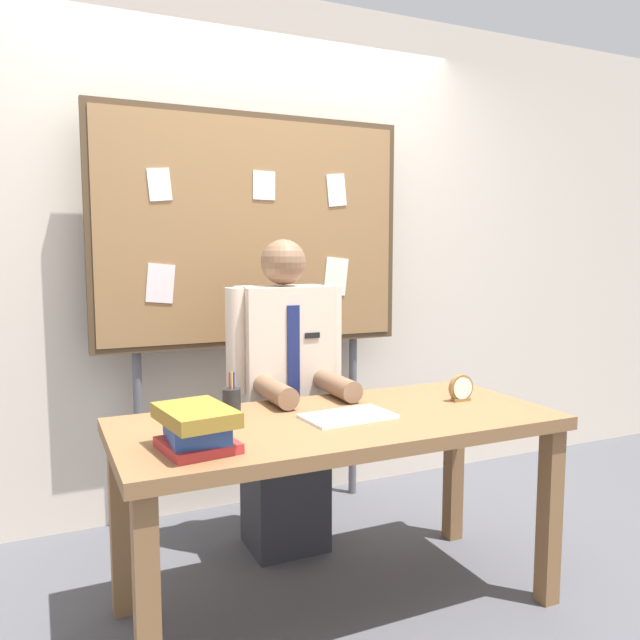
{
  "coord_description": "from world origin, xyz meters",
  "views": [
    {
      "loc": [
        -1.02,
        -2.05,
        1.37
      ],
      "look_at": [
        0.0,
        0.17,
        1.1
      ],
      "focal_mm": 35.2,
      "sensor_mm": 36.0,
      "label": 1
    }
  ],
  "objects_px": {
    "bulletin_board": "(254,235)",
    "open_notebook": "(348,416)",
    "desk_clock": "(461,389)",
    "person": "(285,408)",
    "desk": "(339,442)",
    "pen_holder": "(232,400)",
    "book_stack": "(197,428)"
  },
  "relations": [
    {
      "from": "bulletin_board",
      "to": "open_notebook",
      "type": "xyz_separation_m",
      "value": [
        0.03,
        -0.99,
        -0.69
      ]
    },
    {
      "from": "desk_clock",
      "to": "person",
      "type": "bearing_deg",
      "value": 137.54
    },
    {
      "from": "desk",
      "to": "desk_clock",
      "type": "relative_size",
      "value": 14.89
    },
    {
      "from": "open_notebook",
      "to": "pen_holder",
      "type": "distance_m",
      "value": 0.45
    },
    {
      "from": "desk_clock",
      "to": "pen_holder",
      "type": "relative_size",
      "value": 0.69
    },
    {
      "from": "desk_clock",
      "to": "pen_holder",
      "type": "distance_m",
      "value": 0.94
    },
    {
      "from": "desk",
      "to": "book_stack",
      "type": "height_order",
      "value": "book_stack"
    },
    {
      "from": "bulletin_board",
      "to": "desk_clock",
      "type": "bearing_deg",
      "value": -58.68
    },
    {
      "from": "open_notebook",
      "to": "pen_holder",
      "type": "relative_size",
      "value": 2.06
    },
    {
      "from": "desk",
      "to": "open_notebook",
      "type": "relative_size",
      "value": 4.98
    },
    {
      "from": "desk",
      "to": "person",
      "type": "relative_size",
      "value": 1.16
    },
    {
      "from": "bulletin_board",
      "to": "desk_clock",
      "type": "height_order",
      "value": "bulletin_board"
    },
    {
      "from": "desk",
      "to": "desk_clock",
      "type": "height_order",
      "value": "desk_clock"
    },
    {
      "from": "person",
      "to": "open_notebook",
      "type": "bearing_deg",
      "value": -87.08
    },
    {
      "from": "book_stack",
      "to": "pen_holder",
      "type": "xyz_separation_m",
      "value": [
        0.23,
        0.39,
        -0.02
      ]
    },
    {
      "from": "book_stack",
      "to": "pen_holder",
      "type": "distance_m",
      "value": 0.46
    },
    {
      "from": "book_stack",
      "to": "desk_clock",
      "type": "relative_size",
      "value": 2.77
    },
    {
      "from": "person",
      "to": "open_notebook",
      "type": "xyz_separation_m",
      "value": [
        0.03,
        -0.57,
        0.1
      ]
    },
    {
      "from": "desk_clock",
      "to": "bulletin_board",
      "type": "bearing_deg",
      "value": 121.32
    },
    {
      "from": "person",
      "to": "pen_holder",
      "type": "bearing_deg",
      "value": -137.4
    },
    {
      "from": "book_stack",
      "to": "desk_clock",
      "type": "height_order",
      "value": "book_stack"
    },
    {
      "from": "open_notebook",
      "to": "pen_holder",
      "type": "xyz_separation_m",
      "value": [
        -0.37,
        0.25,
        0.04
      ]
    },
    {
      "from": "person",
      "to": "pen_holder",
      "type": "xyz_separation_m",
      "value": [
        -0.34,
        -0.32,
        0.14
      ]
    },
    {
      "from": "bulletin_board",
      "to": "book_stack",
      "type": "height_order",
      "value": "bulletin_board"
    },
    {
      "from": "open_notebook",
      "to": "book_stack",
      "type": "bearing_deg",
      "value": -166.84
    },
    {
      "from": "person",
      "to": "desk_clock",
      "type": "bearing_deg",
      "value": -42.46
    },
    {
      "from": "desk",
      "to": "desk_clock",
      "type": "bearing_deg",
      "value": 2.07
    },
    {
      "from": "desk",
      "to": "book_stack",
      "type": "distance_m",
      "value": 0.62
    },
    {
      "from": "person",
      "to": "book_stack",
      "type": "bearing_deg",
      "value": -129.0
    },
    {
      "from": "bulletin_board",
      "to": "book_stack",
      "type": "distance_m",
      "value": 1.41
    },
    {
      "from": "book_stack",
      "to": "pen_holder",
      "type": "relative_size",
      "value": 1.91
    },
    {
      "from": "person",
      "to": "desk_clock",
      "type": "height_order",
      "value": "person"
    }
  ]
}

